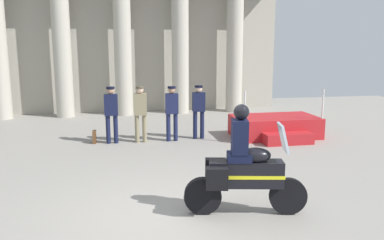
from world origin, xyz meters
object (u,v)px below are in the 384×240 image
Objects in this scene: reviewing_stand at (276,127)px; officer_in_row_3 at (199,107)px; officer_in_row_2 at (172,109)px; motorcycle_with_rider at (242,169)px; briefcase_on_ground at (94,137)px; officer_in_row_1 at (140,110)px; officer_in_row_0 at (111,110)px.

officer_in_row_3 is (-2.42, 0.26, 0.66)m from reviewing_stand.
motorcycle_with_rider reaches higher than officer_in_row_2.
motorcycle_with_rider is at bearing 89.16° from officer_in_row_3.
briefcase_on_ground is at bearing -1.17° from officer_in_row_2.
officer_in_row_1 reaches higher than officer_in_row_3.
officer_in_row_2 is at bearing 105.92° from motorcycle_with_rider.
motorcycle_with_rider reaches higher than officer_in_row_1.
officer_in_row_2 is 0.87m from officer_in_row_3.
officer_in_row_3 is at bearing -166.02° from officer_in_row_2.
reviewing_stand is at bearing 177.73° from officer_in_row_3.
officer_in_row_0 is 0.81× the size of motorcycle_with_rider.
officer_in_row_3 is at bearing 173.81° from reviewing_stand.
officer_in_row_1 reaches higher than briefcase_on_ground.
motorcycle_with_rider is (2.16, -5.54, -0.19)m from officer_in_row_0.
reviewing_stand is 5.57m from briefcase_on_ground.
officer_in_row_1 is at bearing 2.93° from officer_in_row_2.
reviewing_stand is 5.09m from officer_in_row_0.
reviewing_stand is at bearing 73.67° from motorcycle_with_rider.
officer_in_row_3 is (0.85, 0.15, -0.00)m from officer_in_row_2.
officer_in_row_0 reaches higher than briefcase_on_ground.
officer_in_row_3 is 4.58× the size of briefcase_on_ground.
reviewing_stand is 2.52m from officer_in_row_3.
officer_in_row_1 is (-4.20, 0.13, 0.67)m from reviewing_stand.
motorcycle_with_rider is (-0.47, -5.64, -0.18)m from officer_in_row_3.
reviewing_stand is 1.59× the size of officer_in_row_2.
briefcase_on_ground is (-1.36, 0.19, -0.81)m from officer_in_row_1.
briefcase_on_ground is (-0.52, 0.15, -0.80)m from officer_in_row_0.
motorcycle_with_rider is (1.31, -5.50, -0.19)m from officer_in_row_1.
reviewing_stand reaches higher than briefcase_on_ground.
officer_in_row_2 is 0.80× the size of motorcycle_with_rider.
officer_in_row_0 is 1.00× the size of officer_in_row_1.
reviewing_stand is 7.30× the size of briefcase_on_ground.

